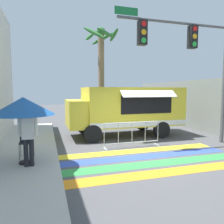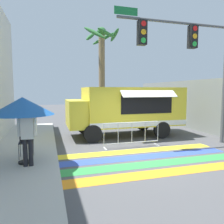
# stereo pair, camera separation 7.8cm
# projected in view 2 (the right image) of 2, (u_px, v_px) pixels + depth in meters

# --- Properties ---
(ground_plane) EXTENTS (60.00, 60.00, 0.00)m
(ground_plane) POSITION_uv_depth(u_px,v_px,m) (141.00, 155.00, 7.77)
(ground_plane) COLOR #4C4C4F
(concrete_wall_right) EXTENTS (0.20, 16.00, 2.92)m
(concrete_wall_right) POSITION_uv_depth(u_px,v_px,m) (206.00, 106.00, 11.95)
(concrete_wall_right) COLOR gray
(concrete_wall_right) RESTS_ON ground_plane
(crosswalk_painted) EXTENTS (6.40, 2.84, 0.01)m
(crosswalk_painted) POSITION_uv_depth(u_px,v_px,m) (148.00, 160.00, 7.24)
(crosswalk_painted) COLOR orange
(crosswalk_painted) RESTS_ON ground_plane
(food_truck) EXTENTS (5.68, 2.84, 2.46)m
(food_truck) POSITION_uv_depth(u_px,v_px,m) (124.00, 108.00, 11.06)
(food_truck) COLOR yellow
(food_truck) RESTS_ON ground_plane
(traffic_signal_pole) EXTENTS (5.12, 0.29, 5.51)m
(traffic_signal_pole) POSITION_uv_depth(u_px,v_px,m) (192.00, 51.00, 8.85)
(traffic_signal_pole) COLOR #515456
(traffic_signal_pole) RESTS_ON ground_plane
(patio_umbrella) EXTENTS (1.82, 1.82, 1.98)m
(patio_umbrella) POSITION_uv_depth(u_px,v_px,m) (22.00, 106.00, 6.37)
(patio_umbrella) COLOR black
(patio_umbrella) RESTS_ON sidewalk_left
(folding_chair) EXTENTS (0.44, 0.44, 0.99)m
(folding_chair) POSITION_uv_depth(u_px,v_px,m) (26.00, 139.00, 7.12)
(folding_chair) COLOR #4C4C51
(folding_chair) RESTS_ON sidewalk_left
(vendor_person) EXTENTS (0.53, 0.22, 1.70)m
(vendor_person) POSITION_uv_depth(u_px,v_px,m) (27.00, 133.00, 6.20)
(vendor_person) COLOR black
(vendor_person) RESTS_ON sidewalk_left
(barricade_front) EXTENTS (2.38, 0.44, 1.03)m
(barricade_front) POSITION_uv_depth(u_px,v_px,m) (132.00, 134.00, 8.88)
(barricade_front) COLOR #B7BABF
(barricade_front) RESTS_ON ground_plane
(palm_tree) EXTENTS (2.41, 2.50, 6.45)m
(palm_tree) POSITION_uv_depth(u_px,v_px,m) (102.00, 62.00, 14.53)
(palm_tree) COLOR #7A664C
(palm_tree) RESTS_ON ground_plane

